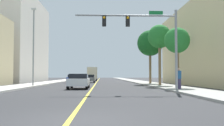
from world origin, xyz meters
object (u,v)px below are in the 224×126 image
Objects in this scene: car_yellow at (82,78)px; street_lamp at (33,43)px; traffic_signal_mast at (147,32)px; car_white at (79,81)px; palm_near at (177,41)px; palm_mid at (160,37)px; pedestrian at (179,78)px; delivery_truck at (92,74)px; palm_far at (150,43)px; car_blue at (74,79)px; car_gray at (89,78)px.

street_lamp is at bearing -97.94° from car_yellow.
car_white is at bearing 138.33° from traffic_signal_mast.
street_lamp is at bearing 160.80° from palm_near.
palm_mid is (-0.29, 6.39, 1.33)m from palm_near.
delivery_truck is at bearing 36.82° from pedestrian.
car_yellow is (-2.18, 32.47, -0.04)m from car_white.
car_blue is (-11.82, 6.80, -5.23)m from palm_far.
car_blue is at bearing 150.10° from palm_far.
palm_near is at bearing -66.28° from car_gray.
car_blue is at bearing -92.34° from car_yellow.
car_gray is at bearing -90.79° from delivery_truck.
delivery_truck reaches higher than car_white.
traffic_signal_mast is 4.55× the size of pedestrian.
pedestrian reaches higher than car_yellow.
palm_near is 3.28× the size of pedestrian.
street_lamp is at bearing 138.74° from traffic_signal_mast.
palm_near is 41.13m from delivery_truck.
street_lamp is at bearing -101.84° from car_blue.
palm_near is (15.19, -5.29, -0.43)m from street_lamp.
palm_mid reaches higher than car_white.
car_white is (-9.53, 0.40, -3.86)m from palm_near.
street_lamp is 2.01× the size of car_gray.
traffic_signal_mast reaches higher than car_blue.
car_blue is 3.27m from car_gray.
car_white is (-9.27, -12.37, -5.20)m from palm_far.
traffic_signal_mast is at bearing -83.77° from delivery_truck.
car_yellow is at bearing 42.12° from pedestrian.
palm_far is at bearing 91.19° from palm_near.
traffic_signal_mast is at bearing -107.52° from palm_mid.
palm_mid is 10.63m from pedestrian.
delivery_truck is at bearing 72.66° from car_yellow.
car_gray is 0.60× the size of delivery_truck.
car_white is 0.95× the size of car_gray.
street_lamp is at bearing -175.79° from palm_mid.
street_lamp reaches higher than car_white.
car_white is 2.39× the size of pedestrian.
car_white is at bearing -126.83° from palm_far.
palm_far is at bearing -72.18° from delivery_truck.
car_gray is at bearing 89.91° from car_white.
car_gray is (-9.20, 15.17, -5.21)m from palm_mid.
car_blue is at bearing 77.71° from street_lamp.
palm_mid is at bearing 92.57° from palm_near.
pedestrian is at bearing -92.73° from palm_mid.
car_blue is 1.00× the size of car_white.
car_white is at bearing -86.91° from car_yellow.
car_gray is at bearing 70.67° from street_lamp.
car_gray is (0.05, 21.16, -0.02)m from car_white.
delivery_truck is (-9.34, 33.50, -4.24)m from palm_mid.
palm_mid reaches higher than traffic_signal_mast.
car_yellow is 11.53m from car_gray.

